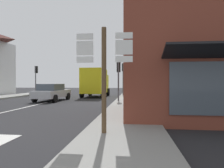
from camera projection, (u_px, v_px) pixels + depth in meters
The scene contains 9 objects.
ground_plane at pixel (50, 102), 16.14m from camera, with size 80.00×80.00×0.00m, color #232326.
sidewalk_right at pixel (130, 105), 13.41m from camera, with size 2.52×44.00×0.14m, color gray.
lane_centre_stripe at pixel (22, 108), 12.17m from camera, with size 0.16×12.00×0.01m, color silver.
sedan_far at pixel (52, 92), 16.89m from camera, with size 2.12×4.28×1.47m.
delivery_truck at pixel (95, 82), 21.51m from camera, with size 2.60×5.06×3.05m.
route_sign_post at pixel (104, 72), 5.69m from camera, with size 1.66×0.14×3.20m.
traffic_light_far_right at pixel (123, 72), 22.65m from camera, with size 0.30×0.49×3.79m.
traffic_light_near_right at pixel (119, 72), 15.87m from camera, with size 0.30×0.49×3.33m.
traffic_light_far_left at pixel (36, 74), 25.22m from camera, with size 0.30×0.49×3.70m.
Camera 1 is at (6.90, -5.45, 1.61)m, focal length 31.39 mm.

